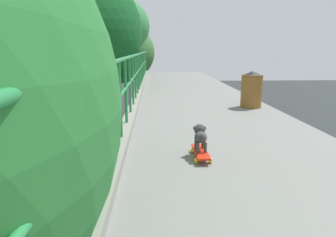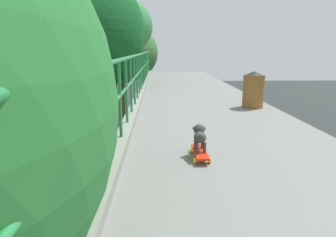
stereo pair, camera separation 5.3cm
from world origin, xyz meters
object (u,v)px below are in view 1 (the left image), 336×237
Objects in this scene: toy_skateboard at (201,152)px; litter_bin at (252,89)px; car_white_fifth at (50,197)px; small_dog at (200,135)px; car_grey_seventh at (85,141)px; city_bus at (68,97)px.

litter_bin is at bearing 62.69° from toy_skateboard.
car_white_fifth is 9.50m from litter_bin.
small_dog reaches higher than car_white_fifth.
small_dog is (5.13, -15.36, 4.84)m from car_grey_seventh.
litter_bin reaches higher than toy_skateboard.
car_white_fifth is 0.96× the size of car_grey_seventh.
toy_skateboard is at bearing -70.71° from city_bus.
car_white_fifth is 7.52m from car_grey_seventh.
car_grey_seventh is 0.34× the size of city_bus.
small_dog is at bearing -58.11° from car_white_fifth.
litter_bin is (1.62, 3.09, 0.14)m from small_dog.
car_white_fifth is 11.50× the size of small_dog.
car_white_fifth is at bearing 121.72° from toy_skateboard.
city_bus is 27.19m from small_dog.
car_grey_seventh is 5.04× the size of litter_bin.
car_white_fifth is 0.33× the size of city_bus.
car_white_fifth is 4.82× the size of litter_bin.
car_grey_seventh is at bearing 108.45° from small_dog.
toy_skateboard is at bearing -71.61° from car_grey_seventh.
car_white_fifth is at bearing -77.07° from city_bus.
small_dog reaches higher than car_grey_seventh.
car_grey_seventh is 7.41× the size of toy_skateboard.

